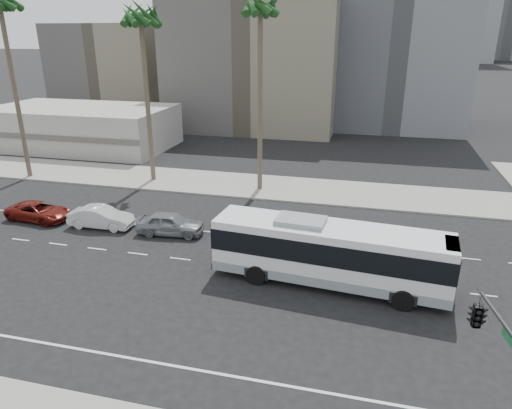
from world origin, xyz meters
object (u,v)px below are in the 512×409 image
(car_b, at_px, (101,217))
(palm_mid, at_px, (141,22))
(palm_near, at_px, (260,12))
(city_bus, at_px, (329,252))
(car_a, at_px, (170,223))
(traffic_signal, at_px, (481,325))
(palm_far, at_px, (0,6))
(car_c, at_px, (38,211))

(car_b, xyz_separation_m, palm_mid, (-1.42, 11.58, 13.69))
(palm_near, bearing_deg, city_bus, -63.32)
(palm_mid, bearing_deg, palm_near, -1.37)
(car_a, xyz_separation_m, traffic_signal, (17.14, -14.55, 4.30))
(traffic_signal, xyz_separation_m, palm_mid, (-24.06, 26.05, 9.36))
(palm_near, height_order, palm_far, palm_far)
(palm_near, bearing_deg, car_a, -109.00)
(car_a, bearing_deg, car_b, 85.27)
(palm_far, bearing_deg, palm_mid, 9.26)
(car_a, xyz_separation_m, car_b, (-5.50, -0.08, -0.03))
(car_c, bearing_deg, car_b, -86.70)
(palm_near, distance_m, palm_mid, 10.82)
(car_b, xyz_separation_m, car_c, (-5.50, 0.13, -0.09))
(palm_mid, bearing_deg, city_bus, -40.28)
(traffic_signal, relative_size, palm_mid, 0.38)
(car_a, height_order, palm_near, palm_near)
(city_bus, relative_size, traffic_signal, 2.20)
(traffic_signal, bearing_deg, city_bus, 108.29)
(car_a, relative_size, palm_mid, 0.30)
(car_b, relative_size, palm_mid, 0.30)
(car_b, distance_m, traffic_signal, 27.22)
(traffic_signal, bearing_deg, car_a, 129.94)
(car_a, xyz_separation_m, palm_near, (3.87, 11.25, 14.39))
(car_a, bearing_deg, traffic_signal, -135.87)
(car_b, bearing_deg, palm_near, -41.72)
(car_a, relative_size, palm_near, 0.29)
(car_a, distance_m, palm_near, 18.67)
(city_bus, distance_m, palm_mid, 27.34)
(car_a, distance_m, car_c, 11.00)
(car_b, relative_size, car_c, 0.95)
(traffic_signal, xyz_separation_m, palm_far, (-36.55, 24.01, 10.70))
(city_bus, relative_size, palm_far, 0.77)
(car_a, relative_size, car_b, 1.00)
(city_bus, relative_size, palm_near, 0.80)
(car_c, relative_size, palm_far, 0.29)
(car_a, bearing_deg, palm_mid, 25.46)
(car_c, height_order, palm_mid, palm_mid)
(palm_near, bearing_deg, palm_far, -175.63)
(city_bus, bearing_deg, car_b, 171.65)
(city_bus, bearing_deg, car_a, 165.30)
(car_a, xyz_separation_m, palm_mid, (-6.92, 11.50, 13.66))
(city_bus, distance_m, car_c, 23.09)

